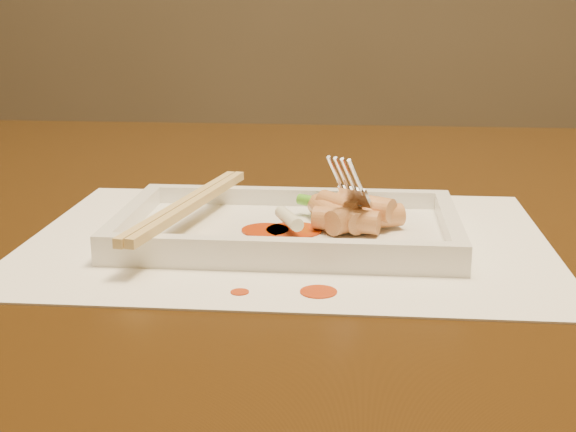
# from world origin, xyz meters

# --- Properties ---
(table) EXTENTS (1.40, 0.90, 0.75)m
(table) POSITION_xyz_m (0.00, 0.00, 0.65)
(table) COLOR black
(table) RESTS_ON ground
(placemat) EXTENTS (0.40, 0.30, 0.00)m
(placemat) POSITION_xyz_m (0.10, -0.12, 0.75)
(placemat) COLOR white
(placemat) RESTS_ON table
(sauce_splatter_a) EXTENTS (0.02, 0.02, 0.00)m
(sauce_splatter_a) POSITION_xyz_m (0.13, -0.24, 0.75)
(sauce_splatter_a) COLOR #B22E05
(sauce_splatter_a) RESTS_ON placemat
(sauce_splatter_b) EXTENTS (0.01, 0.01, 0.00)m
(sauce_splatter_b) POSITION_xyz_m (0.08, -0.24, 0.75)
(sauce_splatter_b) COLOR #B22E05
(sauce_splatter_b) RESTS_ON placemat
(plate_base) EXTENTS (0.26, 0.16, 0.01)m
(plate_base) POSITION_xyz_m (0.10, -0.12, 0.76)
(plate_base) COLOR white
(plate_base) RESTS_ON placemat
(plate_rim_far) EXTENTS (0.26, 0.01, 0.01)m
(plate_rim_far) POSITION_xyz_m (0.10, -0.05, 0.77)
(plate_rim_far) COLOR white
(plate_rim_far) RESTS_ON plate_base
(plate_rim_near) EXTENTS (0.26, 0.01, 0.01)m
(plate_rim_near) POSITION_xyz_m (0.10, -0.20, 0.77)
(plate_rim_near) COLOR white
(plate_rim_near) RESTS_ON plate_base
(plate_rim_left) EXTENTS (0.01, 0.14, 0.01)m
(plate_rim_left) POSITION_xyz_m (-0.03, -0.12, 0.77)
(plate_rim_left) COLOR white
(plate_rim_left) RESTS_ON plate_base
(plate_rim_right) EXTENTS (0.01, 0.14, 0.01)m
(plate_rim_right) POSITION_xyz_m (0.22, -0.12, 0.77)
(plate_rim_right) COLOR white
(plate_rim_right) RESTS_ON plate_base
(veg_piece) EXTENTS (0.04, 0.03, 0.01)m
(veg_piece) POSITION_xyz_m (0.13, -0.08, 0.77)
(veg_piece) COLOR black
(veg_piece) RESTS_ON plate_base
(scallion_white) EXTENTS (0.03, 0.04, 0.01)m
(scallion_white) POSITION_xyz_m (0.10, -0.14, 0.77)
(scallion_white) COLOR #EAEACC
(scallion_white) RESTS_ON plate_base
(scallion_green) EXTENTS (0.08, 0.05, 0.01)m
(scallion_green) POSITION_xyz_m (0.14, -0.10, 0.77)
(scallion_green) COLOR #40A019
(scallion_green) RESTS_ON plate_base
(chopstick_a) EXTENTS (0.05, 0.21, 0.01)m
(chopstick_a) POSITION_xyz_m (0.01, -0.12, 0.78)
(chopstick_a) COLOR tan
(chopstick_a) RESTS_ON plate_rim_near
(chopstick_b) EXTENTS (0.05, 0.21, 0.01)m
(chopstick_b) POSITION_xyz_m (0.02, -0.12, 0.78)
(chopstick_b) COLOR tan
(chopstick_b) RESTS_ON plate_rim_near
(fork) EXTENTS (0.09, 0.10, 0.14)m
(fork) POSITION_xyz_m (0.17, -0.11, 0.83)
(fork) COLOR silver
(fork) RESTS_ON plate_base
(sauce_blob_0) EXTENTS (0.04, 0.04, 0.00)m
(sauce_blob_0) POSITION_xyz_m (0.10, -0.13, 0.76)
(sauce_blob_0) COLOR #B22E05
(sauce_blob_0) RESTS_ON plate_base
(sauce_blob_1) EXTENTS (0.04, 0.04, 0.00)m
(sauce_blob_1) POSITION_xyz_m (0.08, -0.13, 0.76)
(sauce_blob_1) COLOR #B22E05
(sauce_blob_1) RESTS_ON plate_base
(rice_cake_0) EXTENTS (0.04, 0.05, 0.02)m
(rice_cake_0) POSITION_xyz_m (0.14, -0.12, 0.77)
(rice_cake_0) COLOR tan
(rice_cake_0) RESTS_ON plate_base
(rice_cake_1) EXTENTS (0.03, 0.05, 0.02)m
(rice_cake_1) POSITION_xyz_m (0.13, -0.11, 0.77)
(rice_cake_1) COLOR tan
(rice_cake_1) RESTS_ON plate_base
(rice_cake_2) EXTENTS (0.04, 0.04, 0.02)m
(rice_cake_2) POSITION_xyz_m (0.14, -0.11, 0.78)
(rice_cake_2) COLOR tan
(rice_cake_2) RESTS_ON plate_base
(rice_cake_3) EXTENTS (0.05, 0.03, 0.02)m
(rice_cake_3) POSITION_xyz_m (0.14, -0.13, 0.77)
(rice_cake_3) COLOR tan
(rice_cake_3) RESTS_ON plate_base
(rice_cake_4) EXTENTS (0.04, 0.03, 0.02)m
(rice_cake_4) POSITION_xyz_m (0.17, -0.12, 0.77)
(rice_cake_4) COLOR tan
(rice_cake_4) RESTS_ON plate_base
(rice_cake_5) EXTENTS (0.05, 0.04, 0.02)m
(rice_cake_5) POSITION_xyz_m (0.16, -0.11, 0.78)
(rice_cake_5) COLOR tan
(rice_cake_5) RESTS_ON plate_base
(rice_cake_6) EXTENTS (0.05, 0.05, 0.02)m
(rice_cake_6) POSITION_xyz_m (0.15, -0.13, 0.77)
(rice_cake_6) COLOR tan
(rice_cake_6) RESTS_ON plate_base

